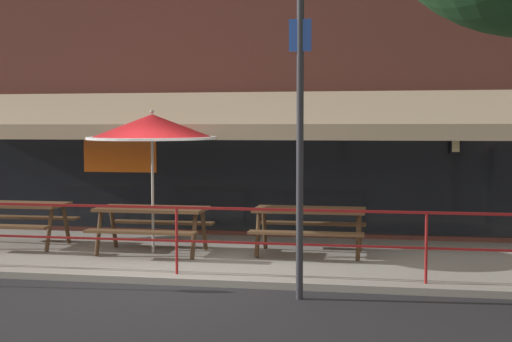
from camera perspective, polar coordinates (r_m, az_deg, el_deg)
ground_plane at (r=10.03m, az=-6.84°, el=-9.09°), size 120.00×120.00×0.00m
patio_deck at (r=11.91m, az=-3.99°, el=-6.82°), size 15.00×4.00×0.10m
restaurant_building at (r=14.02m, az=-1.78°, el=11.44°), size 15.00×1.60×8.30m
patio_railing at (r=10.17m, az=-6.38°, el=-4.33°), size 13.84×0.04×0.97m
picnic_table_left at (r=13.13m, az=-18.73°, el=-3.13°), size 1.80×1.42×0.76m
picnic_table_centre at (r=11.89m, az=-8.32°, el=-3.66°), size 1.80×1.42×0.76m
picnic_table_right at (r=11.66m, az=4.31°, el=-3.77°), size 1.80×1.42×0.76m
patio_umbrella_centre at (r=11.84m, az=-8.31°, el=3.46°), size 2.14×2.14×2.38m
street_sign_pole at (r=8.96m, az=3.54°, el=4.69°), size 0.28×0.09×4.62m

